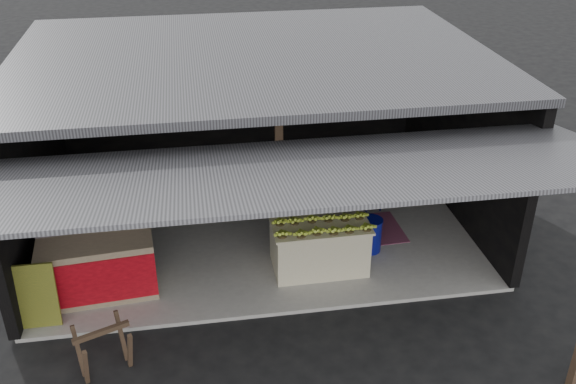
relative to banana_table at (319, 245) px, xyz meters
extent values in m
plane|color=black|center=(-0.77, -0.99, -0.46)|extent=(80.00, 80.00, 0.00)
cube|color=gray|center=(-0.77, 1.51, -0.43)|extent=(7.00, 5.00, 0.06)
cube|color=black|center=(-0.77, 4.01, 1.05)|extent=(7.00, 0.15, 2.90)
cube|color=black|center=(-4.27, 1.51, 1.05)|extent=(0.15, 5.00, 2.90)
cube|color=black|center=(2.73, 1.51, 1.05)|extent=(0.15, 5.00, 2.90)
cube|color=#232326|center=(-0.77, 1.51, 2.50)|extent=(7.20, 5.20, 0.12)
cube|color=#232326|center=(-0.77, -1.94, 2.27)|extent=(7.40, 2.47, 0.48)
cube|color=#4B3425|center=(-0.47, 0.91, 1.02)|extent=(0.12, 0.12, 2.85)
cube|color=silver|center=(0.00, 0.00, -0.02)|extent=(1.40, 0.85, 0.76)
cube|color=silver|center=(0.00, 0.00, 0.38)|extent=(1.46, 0.91, 0.04)
cube|color=white|center=(0.08, 1.09, 0.08)|extent=(0.92, 0.67, 0.96)
cube|color=navy|center=(0.08, 0.79, 0.13)|extent=(0.67, 0.09, 0.29)
cube|color=#B21414|center=(0.08, 0.79, -0.21)|extent=(0.43, 0.06, 0.10)
cube|color=#998466|center=(-3.22, -0.16, 0.04)|extent=(1.63, 0.83, 0.89)
cube|color=red|center=(-3.22, -0.51, 0.04)|extent=(1.57, 0.16, 0.69)
cube|color=white|center=(-3.22, -0.52, 0.04)|extent=(0.54, 0.06, 0.18)
cube|color=#1A1F4E|center=(-3.22, 0.14, 0.86)|extent=(1.58, 0.19, 0.74)
cube|color=black|center=(-4.01, -0.72, 0.07)|extent=(0.63, 0.16, 0.94)
cube|color=#4B3425|center=(-3.22, -1.96, -0.12)|extent=(0.14, 0.26, 0.66)
cube|color=#4B3425|center=(-2.72, -1.76, -0.12)|extent=(0.14, 0.26, 0.66)
cube|color=#4B3425|center=(-3.34, -1.66, -0.12)|extent=(0.14, 0.26, 0.66)
cube|color=#4B3425|center=(-2.84, -1.46, -0.12)|extent=(0.14, 0.26, 0.66)
cube|color=#4B3425|center=(-3.03, -1.71, 0.17)|extent=(0.66, 0.32, 0.06)
cylinder|color=navy|center=(0.89, 0.33, -0.14)|extent=(0.36, 0.36, 0.53)
cylinder|color=#0A0935|center=(1.13, 1.38, -0.19)|extent=(0.03, 0.03, 0.41)
cylinder|color=#0A0935|center=(1.42, 1.50, -0.19)|extent=(0.03, 0.03, 0.41)
cylinder|color=#0A0935|center=(1.01, 1.67, -0.19)|extent=(0.03, 0.03, 0.41)
cylinder|color=#0A0935|center=(1.30, 1.79, -0.19)|extent=(0.03, 0.03, 0.41)
cube|color=#0A0935|center=(1.21, 1.58, 0.01)|extent=(0.51, 0.51, 0.04)
cube|color=#0A0935|center=(1.14, 1.75, 0.22)|extent=(0.38, 0.19, 0.42)
cube|color=#6F1847|center=(0.85, 0.89, -0.40)|extent=(1.54, 1.06, 0.01)
cube|color=black|center=(-1.57, 3.91, 1.45)|extent=(0.32, 0.03, 0.42)
cube|color=#4C4C59|center=(-1.57, 3.89, 1.45)|extent=(0.26, 0.02, 0.34)
cube|color=black|center=(-0.97, 3.91, 1.47)|extent=(0.32, 0.03, 0.42)
cube|color=#4C4C59|center=(-0.97, 3.89, 1.47)|extent=(0.26, 0.02, 0.34)
cube|color=black|center=(-0.27, 3.91, 1.49)|extent=(0.32, 0.03, 0.42)
cube|color=#4C4C59|center=(-0.27, 3.89, 1.49)|extent=(0.26, 0.02, 0.34)
camera|label=1|loc=(-1.76, -7.93, 5.33)|focal=40.00mm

